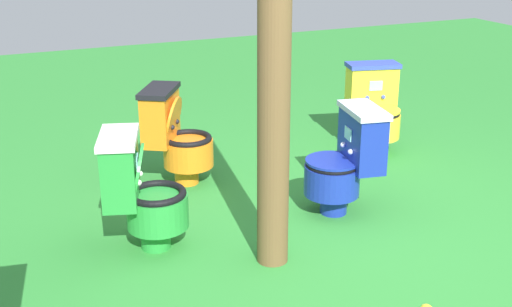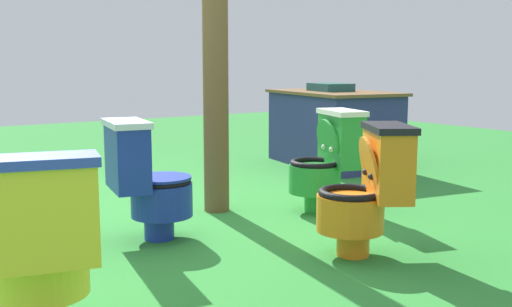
{
  "view_description": "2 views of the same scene",
  "coord_description": "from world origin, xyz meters",
  "px_view_note": "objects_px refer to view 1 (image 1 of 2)",
  "views": [
    {
      "loc": [
        -2.93,
        2.0,
        1.92
      ],
      "look_at": [
        0.9,
        0.29,
        0.38
      ],
      "focal_mm": 46.4,
      "sensor_mm": 36.0,
      "label": 1
    },
    {
      "loc": [
        3.84,
        -1.67,
        1.05
      ],
      "look_at": [
        0.89,
        0.36,
        0.52
      ],
      "focal_mm": 42.71,
      "sensor_mm": 36.0,
      "label": 2
    }
  ],
  "objects_px": {
    "toilet_green": "(140,191)",
    "wooden_post": "(274,94)",
    "toilet_blue": "(345,160)",
    "toilet_orange": "(175,135)",
    "toilet_yellow": "(375,107)"
  },
  "relations": [
    {
      "from": "toilet_green",
      "to": "wooden_post",
      "type": "xyz_separation_m",
      "value": [
        -0.45,
        -0.65,
        0.63
      ]
    },
    {
      "from": "toilet_blue",
      "to": "wooden_post",
      "type": "bearing_deg",
      "value": 130.07
    },
    {
      "from": "toilet_green",
      "to": "toilet_yellow",
      "type": "distance_m",
      "value": 2.44
    },
    {
      "from": "toilet_yellow",
      "to": "toilet_blue",
      "type": "relative_size",
      "value": 1.0
    },
    {
      "from": "toilet_blue",
      "to": "wooden_post",
      "type": "distance_m",
      "value": 1.05
    },
    {
      "from": "toilet_blue",
      "to": "wooden_post",
      "type": "height_order",
      "value": "wooden_post"
    },
    {
      "from": "toilet_green",
      "to": "toilet_yellow",
      "type": "bearing_deg",
      "value": 130.13
    },
    {
      "from": "toilet_green",
      "to": "wooden_post",
      "type": "height_order",
      "value": "wooden_post"
    },
    {
      "from": "toilet_blue",
      "to": "toilet_orange",
      "type": "bearing_deg",
      "value": 53.23
    },
    {
      "from": "toilet_orange",
      "to": "wooden_post",
      "type": "relative_size",
      "value": 0.36
    },
    {
      "from": "wooden_post",
      "to": "toilet_orange",
      "type": "bearing_deg",
      "value": 6.23
    },
    {
      "from": "toilet_yellow",
      "to": "wooden_post",
      "type": "xyz_separation_m",
      "value": [
        -1.39,
        1.61,
        0.63
      ]
    },
    {
      "from": "toilet_orange",
      "to": "wooden_post",
      "type": "bearing_deg",
      "value": 37.93
    },
    {
      "from": "toilet_green",
      "to": "toilet_orange",
      "type": "bearing_deg",
      "value": 168.78
    },
    {
      "from": "wooden_post",
      "to": "toilet_blue",
      "type": "bearing_deg",
      "value": -60.65
    }
  ]
}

